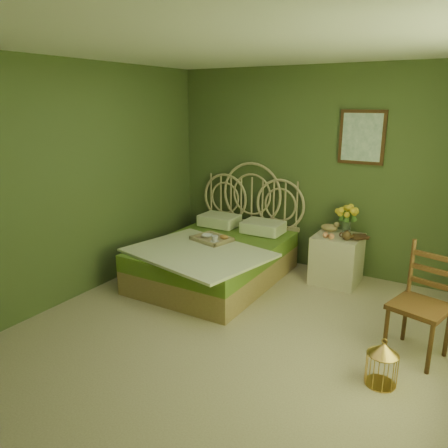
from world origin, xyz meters
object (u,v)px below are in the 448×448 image
Objects in this scene: chair at (422,295)px; bed at (217,256)px; birdcage at (382,364)px; nightstand at (338,254)px.

bed is at bearing -177.14° from chair.
bed is 6.02× the size of birdcage.
nightstand is 1.04× the size of chair.
nightstand is at bearing 147.64° from chair.
birdcage is at bearing -89.08° from chair.
nightstand is at bearing 116.26° from birdcage.
nightstand is 2.07m from birdcage.
bed reaches higher than chair.
bed is 1.49m from nightstand.
chair is (1.08, -1.20, 0.19)m from nightstand.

